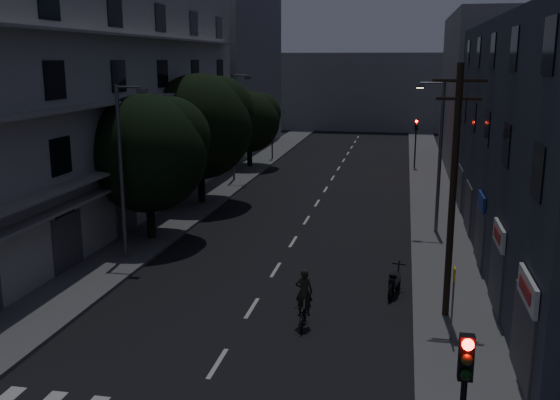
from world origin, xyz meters
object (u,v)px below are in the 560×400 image
(traffic_signal_near, at_px, (464,392))
(utility_pole, at_px, (453,188))
(motorcycle, at_px, (395,283))
(cyclist, at_px, (304,307))
(bus_stop_sign, at_px, (453,291))

(traffic_signal_near, relative_size, utility_pole, 0.46)
(traffic_signal_near, distance_m, motorcycle, 13.18)
(utility_pole, xyz_separation_m, cyclist, (-4.97, -1.67, -4.15))
(bus_stop_sign, xyz_separation_m, motorcycle, (-1.91, 4.14, -1.39))
(traffic_signal_near, bearing_deg, cyclist, 116.23)
(traffic_signal_near, distance_m, utility_pole, 11.00)
(traffic_signal_near, height_order, utility_pole, utility_pole)
(traffic_signal_near, height_order, motorcycle, traffic_signal_near)
(bus_stop_sign, relative_size, cyclist, 1.18)
(utility_pole, height_order, cyclist, utility_pole)
(utility_pole, height_order, motorcycle, utility_pole)
(cyclist, bearing_deg, traffic_signal_near, -66.65)
(bus_stop_sign, relative_size, motorcycle, 1.29)
(traffic_signal_near, bearing_deg, bus_stop_sign, 86.83)
(utility_pole, xyz_separation_m, motorcycle, (-1.87, 1.99, -4.37))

